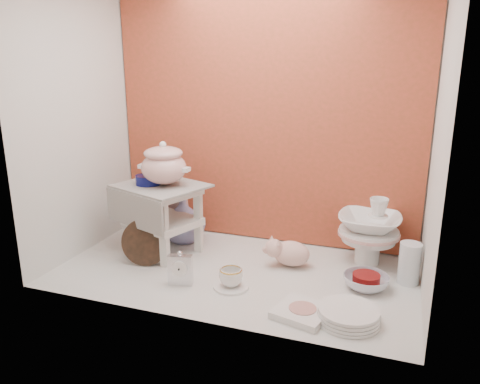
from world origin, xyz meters
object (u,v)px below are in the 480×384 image
object	(u,v)px
gold_rim_teacup	(231,277)
porcelain_tower	(369,231)
floral_platter	(164,208)
dinner_plate_stack	(348,315)
soup_tureen	(164,163)
plush_pig	(291,253)
mantel_clock	(180,268)
blue_white_vase	(183,219)
step_stool	(163,219)
crystal_bowl	(366,282)

from	to	relation	value
gold_rim_teacup	porcelain_tower	size ratio (longest dim) A/B	0.30
floral_platter	dinner_plate_stack	size ratio (longest dim) A/B	1.35
soup_tureen	plush_pig	size ratio (longest dim) A/B	1.15
soup_tureen	floral_platter	world-z (taller)	soup_tureen
floral_platter	plush_pig	size ratio (longest dim) A/B	1.44
soup_tureen	mantel_clock	size ratio (longest dim) A/B	1.65
floral_platter	mantel_clock	distance (m)	0.70
soup_tureen	blue_white_vase	size ratio (longest dim) A/B	1.04
blue_white_vase	porcelain_tower	xyz separation A→B (m)	(1.06, 0.04, 0.05)
step_stool	blue_white_vase	bearing A→B (deg)	98.04
step_stool	gold_rim_teacup	world-z (taller)	step_stool
crystal_bowl	plush_pig	bearing A→B (deg)	162.24
step_stool	plush_pig	bearing A→B (deg)	23.54
step_stool	dinner_plate_stack	xyz separation A→B (m)	(1.08, -0.41, -0.17)
dinner_plate_stack	porcelain_tower	world-z (taller)	porcelain_tower
floral_platter	gold_rim_teacup	bearing A→B (deg)	-39.32
soup_tureen	gold_rim_teacup	xyz separation A→B (m)	(0.49, -0.29, -0.46)
soup_tureen	dinner_plate_stack	xyz separation A→B (m)	(1.06, -0.41, -0.48)
blue_white_vase	porcelain_tower	distance (m)	1.06
soup_tureen	crystal_bowl	size ratio (longest dim) A/B	1.33
dinner_plate_stack	blue_white_vase	bearing A→B (deg)	150.66
step_stool	blue_white_vase	xyz separation A→B (m)	(0.04, 0.18, -0.06)
gold_rim_teacup	blue_white_vase	bearing A→B (deg)	135.60
dinner_plate_stack	crystal_bowl	xyz separation A→B (m)	(0.04, 0.33, 0.00)
soup_tureen	blue_white_vase	xyz separation A→B (m)	(0.01, 0.18, -0.38)
crystal_bowl	step_stool	bearing A→B (deg)	175.92
gold_rim_teacup	dinner_plate_stack	size ratio (longest dim) A/B	0.42
soup_tureen	gold_rim_teacup	world-z (taller)	soup_tureen
step_stool	crystal_bowl	bearing A→B (deg)	15.83
plush_pig	gold_rim_teacup	xyz separation A→B (m)	(-0.21, -0.33, -0.02)
blue_white_vase	dinner_plate_stack	bearing A→B (deg)	-29.34
gold_rim_teacup	dinner_plate_stack	distance (m)	0.58
soup_tureen	porcelain_tower	distance (m)	1.15
soup_tureen	mantel_clock	distance (m)	0.60
dinner_plate_stack	crystal_bowl	size ratio (longest dim) A/B	1.24
plush_pig	gold_rim_teacup	size ratio (longest dim) A/B	2.21
porcelain_tower	gold_rim_teacup	bearing A→B (deg)	-139.06
mantel_clock	porcelain_tower	distance (m)	1.00
mantel_clock	dinner_plate_stack	size ratio (longest dim) A/B	0.65
floral_platter	plush_pig	world-z (taller)	floral_platter
plush_pig	step_stool	bearing A→B (deg)	-178.89
gold_rim_teacup	step_stool	bearing A→B (deg)	150.78
crystal_bowl	porcelain_tower	world-z (taller)	porcelain_tower
step_stool	crystal_bowl	xyz separation A→B (m)	(1.12, -0.08, -0.16)
step_stool	dinner_plate_stack	size ratio (longest dim) A/B	1.69
gold_rim_teacup	porcelain_tower	world-z (taller)	porcelain_tower
crystal_bowl	mantel_clock	bearing A→B (deg)	-163.06
plush_pig	gold_rim_teacup	bearing A→B (deg)	-124.87
step_stool	floral_platter	bearing A→B (deg)	136.85
soup_tureen	porcelain_tower	xyz separation A→B (m)	(1.08, 0.22, -0.33)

